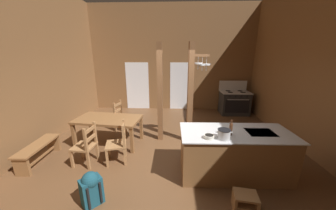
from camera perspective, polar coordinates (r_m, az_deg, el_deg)
ground_plane at (r=4.48m, az=0.32°, el=-17.01°), size 7.60×8.69×0.10m
wall_back at (r=7.76m, az=1.35°, el=14.54°), size 7.60×0.14×4.35m
wall_left at (r=5.19m, az=-42.27°, el=9.54°), size 0.14×8.69×4.35m
glazed_door_back_left at (r=7.98m, az=-9.83°, el=6.05°), size 1.00×0.01×2.05m
glazed_panel_back_right at (r=7.81m, az=3.80°, el=6.03°), size 0.84×0.01×2.05m
kitchen_island at (r=3.94m, az=20.47°, el=-14.37°), size 2.17×0.99×0.94m
stove_range at (r=7.74m, az=20.57°, el=0.81°), size 1.15×0.83×1.32m
support_post_with_pot_rack at (r=4.73m, az=7.58°, el=4.46°), size 0.58×0.25×2.70m
support_post_center at (r=4.83m, az=-2.63°, el=3.57°), size 0.14×0.14×2.70m
step_stool at (r=3.39m, az=23.63°, el=-26.47°), size 0.40×0.33×0.30m
dining_table at (r=5.06m, az=-18.72°, el=-4.99°), size 1.79×1.09×0.74m
ladderback_chair_near_window at (r=4.25m, az=-15.76°, el=-11.81°), size 0.53×0.53×0.95m
ladderback_chair_by_post at (r=5.91m, az=-14.68°, el=-3.62°), size 0.53×0.53×0.95m
ladderback_chair_at_table_end at (r=4.39m, az=-24.98°, el=-11.84°), size 0.48×0.48×0.95m
bench_along_left_wall at (r=5.09m, az=-36.31°, el=-11.66°), size 0.39×1.13×0.44m
backpack at (r=3.41m, az=-23.59°, el=-23.25°), size 0.39×0.38×0.60m
stockpot_on_counter at (r=3.34m, az=17.63°, el=-8.98°), size 0.30×0.23×0.18m
mixing_bowl_on_counter at (r=3.31m, az=13.13°, el=-9.92°), size 0.18×0.18×0.07m
bottle_tall_on_counter at (r=3.52m, az=19.60°, el=-7.30°), size 0.06×0.06×0.30m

